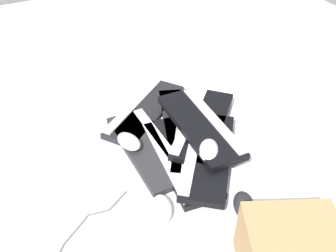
% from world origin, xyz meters
% --- Properties ---
extents(ground_plane, '(3.20, 3.20, 0.00)m').
position_xyz_m(ground_plane, '(0.00, 0.00, 0.00)').
color(ground_plane, silver).
extents(keyboard_0, '(0.16, 0.44, 0.03)m').
position_xyz_m(keyboard_0, '(0.05, 0.08, 0.01)').
color(keyboard_0, '#232326').
rests_on(keyboard_0, ground).
extents(keyboard_1, '(0.19, 0.45, 0.03)m').
position_xyz_m(keyboard_1, '(-0.03, 0.18, 0.01)').
color(keyboard_1, black).
rests_on(keyboard_1, ground).
extents(keyboard_2, '(0.36, 0.45, 0.03)m').
position_xyz_m(keyboard_2, '(-0.13, 0.11, 0.01)').
color(keyboard_2, black).
rests_on(keyboard_2, ground).
extents(keyboard_3, '(0.29, 0.46, 0.03)m').
position_xyz_m(keyboard_3, '(-0.14, 0.01, 0.01)').
color(keyboard_3, '#232326').
rests_on(keyboard_3, ground).
extents(keyboard_4, '(0.44, 0.39, 0.03)m').
position_xyz_m(keyboard_4, '(-0.03, -0.13, 0.01)').
color(keyboard_4, black).
rests_on(keyboard_4, ground).
extents(keyboard_5, '(0.38, 0.44, 0.03)m').
position_xyz_m(keyboard_5, '(-0.11, 0.24, 0.04)').
color(keyboard_5, black).
rests_on(keyboard_5, keyboard_1).
extents(keyboard_6, '(0.41, 0.42, 0.03)m').
position_xyz_m(keyboard_6, '(-0.18, 0.08, 0.04)').
color(keyboard_6, black).
rests_on(keyboard_6, keyboard_2).
extents(keyboard_7, '(0.16, 0.44, 0.03)m').
position_xyz_m(keyboard_7, '(-0.15, 0.12, 0.07)').
color(keyboard_7, black).
rests_on(keyboard_7, keyboard_6).
extents(mouse_0, '(0.10, 0.13, 0.04)m').
position_xyz_m(mouse_0, '(-0.13, -0.00, 0.05)').
color(mouse_0, silver).
rests_on(mouse_0, keyboard_3).
extents(mouse_1, '(0.11, 0.13, 0.04)m').
position_xyz_m(mouse_1, '(-0.11, 0.46, 0.02)').
color(mouse_1, black).
rests_on(mouse_1, ground).
extents(mouse_2, '(0.09, 0.12, 0.04)m').
position_xyz_m(mouse_2, '(0.12, 0.06, 0.05)').
color(mouse_2, '#B7B7BC').
rests_on(mouse_2, keyboard_0).
extents(mouse_3, '(0.12, 0.13, 0.04)m').
position_xyz_m(mouse_3, '(-0.11, 0.25, 0.08)').
color(mouse_3, '#B7B7BC').
rests_on(mouse_3, keyboard_5).
extents(mouse_4, '(0.10, 0.13, 0.04)m').
position_xyz_m(mouse_4, '(0.13, 0.36, 0.02)').
color(mouse_4, silver).
rests_on(mouse_4, ground).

